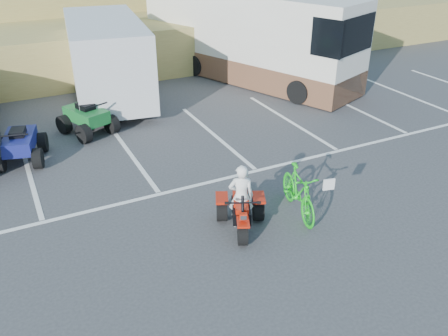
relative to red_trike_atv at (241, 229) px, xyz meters
name	(u,v)px	position (x,y,z in m)	size (l,w,h in m)	color
ground	(200,249)	(-1.06, -0.24, 0.00)	(100.00, 100.00, 0.00)	#39393C
parking_stripes	(169,159)	(-0.20, 3.82, 0.00)	(28.00, 5.16, 0.01)	white
grass_embankment	(59,32)	(-1.06, 15.24, 1.42)	(40.00, 8.50, 3.10)	#9B8746
red_trike_atv	(241,229)	(0.00, 0.00, 0.00)	(1.06, 1.41, 0.92)	#B21C0A
rider	(241,196)	(0.06, 0.14, 0.73)	(0.53, 0.35, 1.46)	white
green_dirt_bike	(298,192)	(1.43, 0.00, 0.55)	(0.52, 1.84, 1.11)	#14BF19
cargo_trailer	(107,58)	(-0.34, 9.45, 1.54)	(3.27, 6.37, 2.84)	silver
rv_motorhome	(248,42)	(5.38, 9.49, 1.48)	(5.75, 9.69, 3.41)	silver
quad_atv_blue	(24,161)	(-3.80, 5.52, 0.00)	(1.19, 1.59, 1.04)	navy
quad_atv_green	(89,133)	(-1.78, 6.66, 0.00)	(1.22, 1.64, 1.07)	#166328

